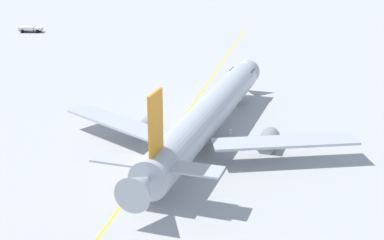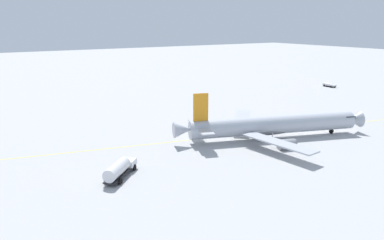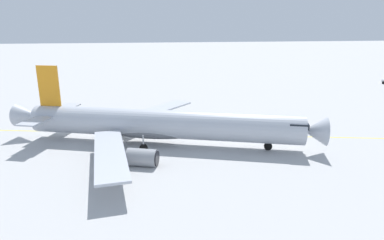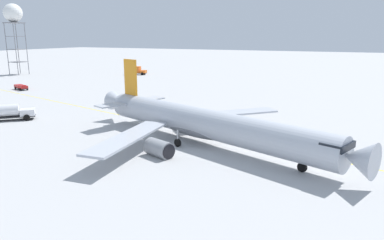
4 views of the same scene
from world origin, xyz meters
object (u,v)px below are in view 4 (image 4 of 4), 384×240
(fuel_tanker_truck, at_px, (5,112))
(catering_truck_truck, at_px, (136,70))
(airliner_main, at_px, (202,124))
(radar_tower, at_px, (13,15))
(ops_pickup_truck, at_px, (21,87))

(fuel_tanker_truck, bearing_deg, catering_truck_truck, 62.80)
(airliner_main, distance_m, fuel_tanker_truck, 36.97)
(radar_tower, bearing_deg, catering_truck_truck, 115.05)
(airliner_main, bearing_deg, fuel_tanker_truck, -157.12)
(airliner_main, bearing_deg, catering_truck_truck, 149.12)
(ops_pickup_truck, bearing_deg, airliner_main, -1.12)
(radar_tower, bearing_deg, ops_pickup_truck, 51.35)
(ops_pickup_truck, bearing_deg, fuel_tanker_truck, -23.76)
(fuel_tanker_truck, bearing_deg, radar_tower, 94.93)
(airliner_main, bearing_deg, ops_pickup_truck, 178.67)
(catering_truck_truck, relative_size, radar_tower, 0.29)
(fuel_tanker_truck, xyz_separation_m, radar_tower, (-54.18, -62.97, 20.27))
(ops_pickup_truck, xyz_separation_m, catering_truck_truck, (-46.23, 6.21, 0.85))
(catering_truck_truck, height_order, radar_tower, radar_tower)
(ops_pickup_truck, relative_size, radar_tower, 0.22)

